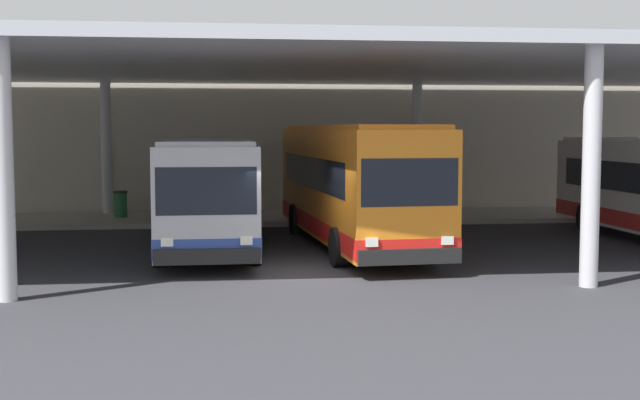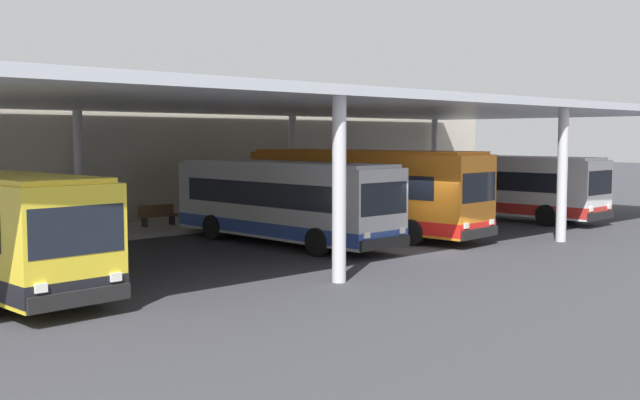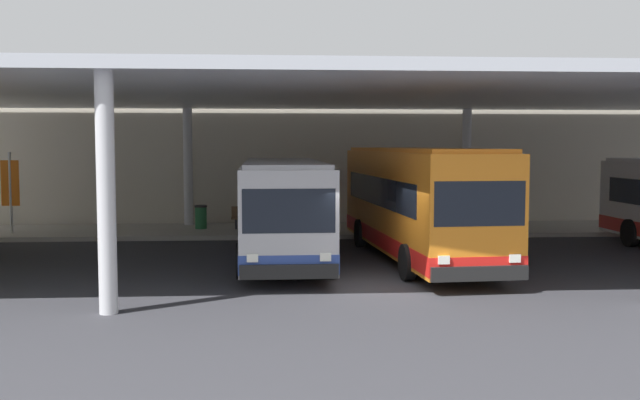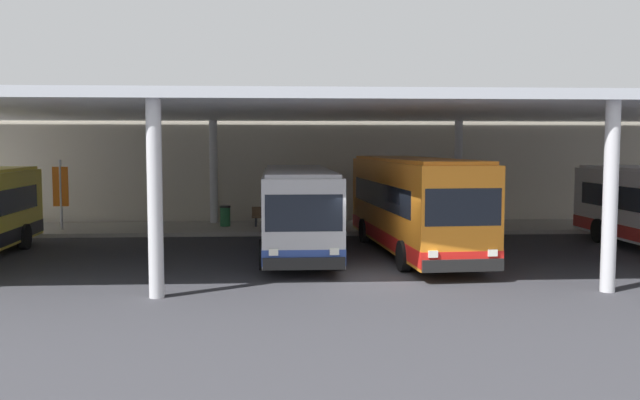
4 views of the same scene
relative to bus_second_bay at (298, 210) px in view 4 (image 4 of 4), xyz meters
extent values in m
plane|color=#333338|center=(2.23, -4.56, -1.66)|extent=(200.00, 200.00, 0.00)
cube|color=#A39E93|center=(2.23, 7.19, -1.57)|extent=(42.00, 4.50, 0.18)
cube|color=beige|center=(2.23, 10.44, 1.56)|extent=(48.00, 1.60, 6.44)
cube|color=silver|center=(2.23, 0.94, 3.74)|extent=(40.00, 17.00, 0.30)
cylinder|color=silver|center=(-3.94, -7.06, 0.97)|extent=(0.40, 0.40, 5.25)
cylinder|color=silver|center=(-3.94, 8.94, 0.97)|extent=(0.40, 0.40, 5.25)
cylinder|color=silver|center=(8.39, -7.06, 0.97)|extent=(0.40, 0.40, 5.25)
cylinder|color=silver|center=(8.39, 8.94, 0.97)|extent=(0.40, 0.40, 5.25)
cylinder|color=black|center=(-10.56, 1.66, -1.16)|extent=(0.32, 1.01, 1.00)
cube|color=#B7B7BC|center=(0.00, 0.00, 0.04)|extent=(2.60, 10.42, 2.70)
cube|color=#2D4799|center=(0.00, 0.00, -0.96)|extent=(2.62, 10.44, 0.50)
cube|color=black|center=(0.00, 0.15, 0.34)|extent=(2.62, 8.55, 0.90)
cube|color=black|center=(0.05, -5.15, 0.39)|extent=(2.30, 0.14, 1.10)
cube|color=black|center=(0.05, -5.24, -1.11)|extent=(2.45, 0.18, 0.36)
cube|color=silver|center=(0.00, 0.00, 1.45)|extent=(2.40, 10.01, 0.12)
cube|color=yellow|center=(0.05, -5.12, 1.21)|extent=(1.75, 0.14, 0.28)
cube|color=white|center=(-0.85, -5.24, -0.76)|extent=(0.28, 0.08, 0.20)
cube|color=white|center=(0.95, -5.22, -0.76)|extent=(0.28, 0.08, 0.20)
cylinder|color=black|center=(-1.19, -3.24, -1.16)|extent=(0.29, 1.00, 1.00)
cylinder|color=black|center=(1.26, -3.21, -1.16)|extent=(0.29, 1.00, 1.00)
cylinder|color=black|center=(-1.25, 2.85, -1.16)|extent=(0.29, 1.00, 1.00)
cylinder|color=black|center=(1.20, 2.87, -1.16)|extent=(0.29, 1.00, 1.00)
cube|color=orange|center=(4.27, -0.20, 0.24)|extent=(3.27, 11.35, 3.10)
cube|color=red|center=(4.27, -0.20, -0.96)|extent=(3.29, 11.37, 0.50)
cube|color=black|center=(4.26, -0.05, 0.54)|extent=(3.17, 9.34, 0.90)
cube|color=black|center=(4.66, -5.73, 0.59)|extent=(2.30, 0.28, 1.10)
cube|color=black|center=(4.66, -5.82, -1.11)|extent=(2.46, 0.33, 0.36)
cube|color=orange|center=(4.27, -0.20, 1.85)|extent=(3.04, 10.89, 0.12)
cube|color=yellow|center=(4.66, -5.70, 1.61)|extent=(1.75, 0.24, 0.28)
cube|color=white|center=(3.77, -5.87, -0.76)|extent=(0.28, 0.10, 0.20)
cube|color=white|center=(5.56, -5.75, -0.76)|extent=(0.28, 0.10, 0.20)
cylinder|color=black|center=(3.29, -3.74, -1.16)|extent=(0.35, 1.02, 1.00)
cylinder|color=black|center=(5.74, -3.57, -1.16)|extent=(0.35, 1.02, 1.00)
cylinder|color=black|center=(2.84, 2.79, -1.16)|extent=(0.35, 1.02, 1.00)
cylinder|color=black|center=(5.28, 2.96, -1.16)|extent=(0.35, 1.02, 1.00)
cylinder|color=black|center=(12.58, 2.16, -1.16)|extent=(0.30, 1.01, 1.00)
cube|color=brown|center=(-1.10, 7.19, -1.03)|extent=(1.80, 0.44, 0.08)
cube|color=brown|center=(-1.10, 7.39, -0.78)|extent=(1.80, 0.06, 0.44)
cube|color=#2D2D33|center=(-1.80, 7.19, -1.25)|extent=(0.10, 0.36, 0.45)
cube|color=#2D2D33|center=(-0.40, 7.19, -1.25)|extent=(0.10, 0.36, 0.45)
cylinder|color=#236638|center=(-3.27, 7.34, -1.03)|extent=(0.48, 0.48, 0.90)
cylinder|color=black|center=(-3.27, 7.34, -0.54)|extent=(0.52, 0.52, 0.08)
cylinder|color=#B2B2B7|center=(-10.62, 6.39, 0.12)|extent=(0.12, 0.12, 3.20)
cube|color=orange|center=(-10.62, 6.37, 0.51)|extent=(0.70, 0.04, 1.80)
camera|label=1|loc=(0.27, -24.44, 1.82)|focal=47.11mm
camera|label=2|loc=(-19.09, -22.31, 2.46)|focal=42.99mm
camera|label=3|loc=(-0.44, -22.92, 2.03)|focal=40.67mm
camera|label=4|loc=(-0.65, -25.15, 2.40)|focal=38.23mm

